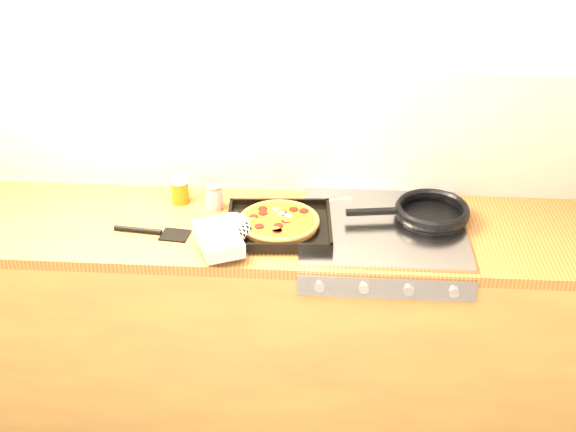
# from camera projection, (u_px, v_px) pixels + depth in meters

# --- Properties ---
(room_shell) EXTENTS (3.20, 3.20, 3.20)m
(room_shell) POSITION_uv_depth(u_px,v_px,m) (268.00, 132.00, 2.81)
(room_shell) COLOR white
(room_shell) RESTS_ON ground
(counter_run) EXTENTS (3.20, 0.62, 0.90)m
(counter_run) POSITION_uv_depth(u_px,v_px,m) (264.00, 320.00, 2.91)
(counter_run) COLOR olive
(counter_run) RESTS_ON ground
(stovetop) EXTENTS (0.60, 0.56, 0.02)m
(stovetop) POSITION_uv_depth(u_px,v_px,m) (383.00, 227.00, 2.66)
(stovetop) COLOR #9E9DA3
(stovetop) RESTS_ON counter_run
(pizza_on_tray) EXTENTS (0.51, 0.46, 0.06)m
(pizza_on_tray) POSITION_uv_depth(u_px,v_px,m) (262.00, 226.00, 2.60)
(pizza_on_tray) COLOR black
(pizza_on_tray) RESTS_ON stovetop
(frying_pan) EXTENTS (0.48, 0.32, 0.05)m
(frying_pan) POSITION_uv_depth(u_px,v_px,m) (430.00, 212.00, 2.69)
(frying_pan) COLOR black
(frying_pan) RESTS_ON stovetop
(tomato_can) EXTENTS (0.07, 0.07, 0.10)m
(tomato_can) POSITION_uv_depth(u_px,v_px,m) (214.00, 197.00, 2.77)
(tomato_can) COLOR #A00C16
(tomato_can) RESTS_ON counter_run
(juice_glass) EXTENTS (0.09, 0.09, 0.12)m
(juice_glass) POSITION_uv_depth(u_px,v_px,m) (180.00, 188.00, 2.81)
(juice_glass) COLOR #C9500B
(juice_glass) RESTS_ON counter_run
(wooden_spoon) EXTENTS (0.29, 0.12, 0.02)m
(wooden_spoon) POSITION_uv_depth(u_px,v_px,m) (324.00, 202.00, 2.82)
(wooden_spoon) COLOR #AE7949
(wooden_spoon) RESTS_ON counter_run
(black_spatula) EXTENTS (0.29, 0.10, 0.02)m
(black_spatula) POSITION_uv_depth(u_px,v_px,m) (153.00, 232.00, 2.62)
(black_spatula) COLOR black
(black_spatula) RESTS_ON counter_run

